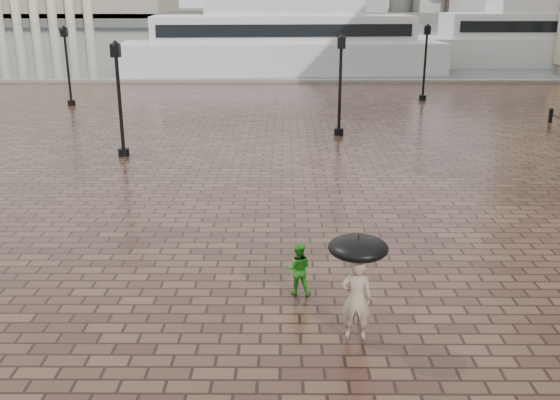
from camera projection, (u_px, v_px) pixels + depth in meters
name	position (u px, v px, depth m)	size (l,w,h in m)	color
ground	(266.00, 254.00, 15.62)	(300.00, 300.00, 0.00)	#341E17
harbour_water	(281.00, 33.00, 102.95)	(240.00, 240.00, 0.00)	#414C4F
quay_edge	(278.00, 82.00, 45.99)	(80.00, 0.60, 0.30)	slate
far_shore	(282.00, 14.00, 167.19)	(300.00, 60.00, 2.00)	#4C4C47
street_lamps	(245.00, 75.00, 31.51)	(21.44, 14.44, 4.40)	black
adult_pedestrian	(356.00, 299.00, 11.59)	(0.59, 0.39, 1.63)	gray
child_pedestrian	(298.00, 269.00, 13.41)	(0.57, 0.44, 1.17)	#27971B
ferry_near	(283.00, 41.00, 50.64)	(26.37, 8.26, 8.51)	silver
ferry_far	(560.00, 36.00, 56.27)	(26.10, 6.60, 8.53)	silver
umbrella	(358.00, 248.00, 11.26)	(1.10, 1.10, 1.12)	black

